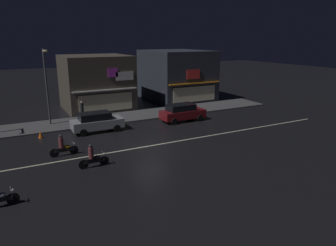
% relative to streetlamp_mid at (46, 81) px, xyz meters
% --- Properties ---
extents(ground_plane, '(140.00, 140.00, 0.00)m').
position_rel_streetlamp_mid_xyz_m(ground_plane, '(5.79, -9.18, -4.15)').
color(ground_plane, black).
extents(lane_divider_stripe, '(34.30, 0.16, 0.01)m').
position_rel_streetlamp_mid_xyz_m(lane_divider_stripe, '(5.79, -9.18, -4.14)').
color(lane_divider_stripe, beige).
rests_on(lane_divider_stripe, ground).
extents(sidewalk_far, '(36.11, 4.12, 0.14)m').
position_rel_streetlamp_mid_xyz_m(sidewalk_far, '(5.79, -0.23, -4.08)').
color(sidewalk_far, '#4C4C4F').
rests_on(sidewalk_far, ground).
extents(storefront_left_block, '(7.08, 7.31, 5.94)m').
position_rel_streetlamp_mid_xyz_m(storefront_left_block, '(5.79, 5.41, -1.18)').
color(storefront_left_block, '#4C443A').
rests_on(storefront_left_block, ground).
extents(storefront_center_block, '(7.27, 9.23, 6.25)m').
position_rel_streetlamp_mid_xyz_m(storefront_center_block, '(16.62, 6.37, -1.02)').
color(storefront_center_block, '#2D333D').
rests_on(storefront_center_block, ground).
extents(streetlamp_mid, '(0.44, 1.64, 6.75)m').
position_rel_streetlamp_mid_xyz_m(streetlamp_mid, '(0.00, 0.00, 0.00)').
color(streetlamp_mid, '#47494C').
rests_on(streetlamp_mid, sidewalk_far).
extents(pedestrian_on_sidewalk, '(0.32, 0.32, 1.98)m').
position_rel_streetlamp_mid_xyz_m(pedestrian_on_sidewalk, '(2.81, -0.39, -3.07)').
color(pedestrian_on_sidewalk, '#232328').
rests_on(pedestrian_on_sidewalk, sidewalk_far).
extents(parked_car_near_kerb, '(4.30, 1.98, 1.67)m').
position_rel_streetlamp_mid_xyz_m(parked_car_near_kerb, '(3.27, -3.65, -3.28)').
color(parked_car_near_kerb, '#9EA0A5').
rests_on(parked_car_near_kerb, ground).
extents(parked_car_trailing, '(4.30, 1.98, 1.67)m').
position_rel_streetlamp_mid_xyz_m(parked_car_trailing, '(11.51, -4.02, -3.28)').
color(parked_car_trailing, maroon).
rests_on(parked_car_trailing, ground).
extents(motorcycle_following, '(1.90, 0.60, 1.52)m').
position_rel_streetlamp_mid_xyz_m(motorcycle_following, '(-0.29, -8.26, -3.51)').
color(motorcycle_following, black).
rests_on(motorcycle_following, ground).
extents(motorcycle_opposite_lane, '(1.90, 0.60, 1.52)m').
position_rel_streetlamp_mid_xyz_m(motorcycle_opposite_lane, '(1.00, -11.12, -3.51)').
color(motorcycle_opposite_lane, black).
rests_on(motorcycle_opposite_lane, ground).
extents(traffic_cone, '(0.36, 0.36, 0.55)m').
position_rel_streetlamp_mid_xyz_m(traffic_cone, '(-1.23, -3.32, -3.87)').
color(traffic_cone, orange).
rests_on(traffic_cone, ground).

